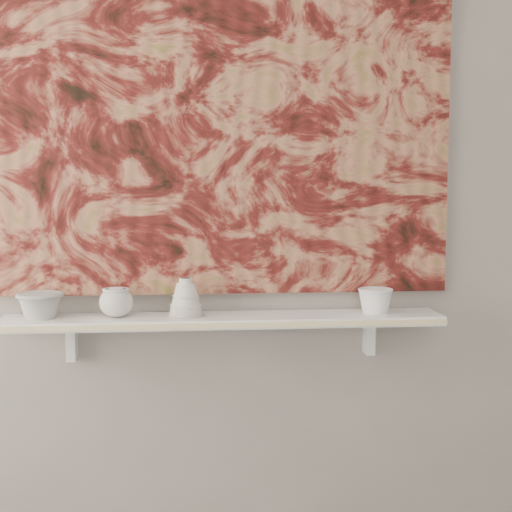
{
  "coord_description": "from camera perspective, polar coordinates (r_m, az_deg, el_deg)",
  "views": [
    {
      "loc": [
        -0.11,
        -0.74,
        1.33
      ],
      "look_at": [
        0.1,
        1.49,
        1.12
      ],
      "focal_mm": 50.0,
      "sensor_mm": 36.0,
      "label": 1
    }
  ],
  "objects": [
    {
      "name": "shelf_stripe",
      "position": [
        2.2,
        -2.45,
        -5.59
      ],
      "size": [
        1.4,
        0.01,
        0.02
      ],
      "primitive_type": "cube",
      "color": "beige",
      "rests_on": "shelf"
    },
    {
      "name": "bowl_grey",
      "position": [
        2.32,
        -16.89,
        -3.79
      ],
      "size": [
        0.17,
        0.17,
        0.08
      ],
      "primitive_type": null,
      "rotation": [
        0.0,
        0.0,
        -0.2
      ],
      "color": "#A1A19E",
      "rests_on": "shelf"
    },
    {
      "name": "cup_cream",
      "position": [
        2.29,
        -11.12,
        -3.64
      ],
      "size": [
        0.13,
        0.13,
        0.1
      ],
      "primitive_type": null,
      "rotation": [
        0.0,
        0.0,
        0.29
      ],
      "color": "beige",
      "rests_on": "shelf"
    },
    {
      "name": "bracket_left",
      "position": [
        2.39,
        -14.52,
        -6.67
      ],
      "size": [
        0.03,
        0.06,
        0.12
      ],
      "primitive_type": "cube",
      "color": "silver",
      "rests_on": "wall_back"
    },
    {
      "name": "bracket_right",
      "position": [
        2.44,
        9.02,
        -6.35
      ],
      "size": [
        0.03,
        0.06,
        0.12
      ],
      "primitive_type": "cube",
      "color": "silver",
      "rests_on": "wall_back"
    },
    {
      "name": "wall_back",
      "position": [
        2.34,
        -2.73,
        5.8
      ],
      "size": [
        3.6,
        0.0,
        3.6
      ],
      "primitive_type": "plane",
      "rotation": [
        1.57,
        0.0,
        0.0
      ],
      "color": "gray",
      "rests_on": "floor"
    },
    {
      "name": "bell_vessel",
      "position": [
        2.27,
        -5.64,
        -3.29
      ],
      "size": [
        0.11,
        0.11,
        0.12
      ],
      "primitive_type": null,
      "rotation": [
        0.0,
        0.0,
        0.03
      ],
      "color": "silver",
      "rests_on": "shelf"
    },
    {
      "name": "house_motif",
      "position": [
        2.38,
        8.2,
        2.91
      ],
      "size": [
        0.09,
        0.0,
        0.08
      ],
      "primitive_type": "cube",
      "color": "black",
      "rests_on": "painting"
    },
    {
      "name": "bowl_white",
      "position": [
        2.35,
        9.52,
        -3.53
      ],
      "size": [
        0.11,
        0.11,
        0.08
      ],
      "primitive_type": null,
      "rotation": [
        0.0,
        0.0,
        -0.01
      ],
      "color": "white",
      "rests_on": "shelf"
    },
    {
      "name": "painting",
      "position": [
        2.34,
        -2.73,
        10.47
      ],
      "size": [
        1.5,
        0.02,
        1.1
      ],
      "primitive_type": "cube",
      "color": "#5E1917",
      "rests_on": "wall_back"
    },
    {
      "name": "shelf",
      "position": [
        2.29,
        -2.57,
        -5.15
      ],
      "size": [
        1.4,
        0.18,
        0.03
      ],
      "primitive_type": "cube",
      "color": "silver",
      "rests_on": "wall_back"
    }
  ]
}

